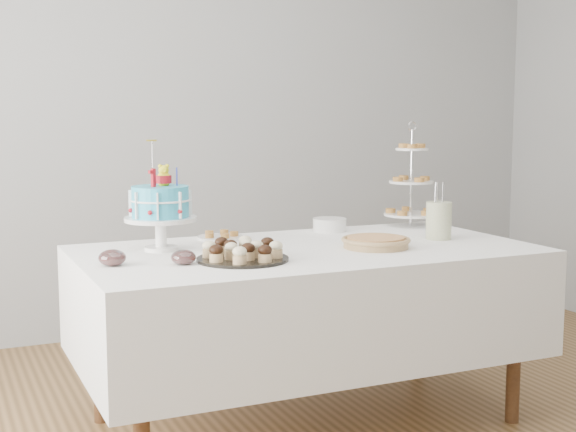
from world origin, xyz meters
name	(u,v)px	position (x,y,z in m)	size (l,w,h in m)	color
walls	(341,111)	(0.00, 0.00, 1.35)	(5.04, 4.04, 2.70)	#9A9D9F
table	(307,300)	(0.00, 0.30, 0.54)	(1.92, 1.02, 0.77)	white
birthday_cake	(161,221)	(-0.58, 0.50, 0.90)	(0.30, 0.30, 0.46)	white
cupcake_tray	(243,250)	(-0.35, 0.14, 0.81)	(0.36, 0.36, 0.08)	black
pie	(376,242)	(0.27, 0.19, 0.80)	(0.30, 0.30, 0.05)	tan
tiered_stand	(411,183)	(0.78, 0.70, 0.99)	(0.27, 0.27, 0.53)	silver
plate_stack	(330,225)	(0.31, 0.70, 0.80)	(0.16, 0.16, 0.06)	white
pastry_plate	(221,236)	(-0.25, 0.70, 0.78)	(0.21, 0.21, 0.03)	white
jam_bowl_a	(183,257)	(-0.59, 0.16, 0.80)	(0.10, 0.10, 0.06)	silver
jam_bowl_b	(112,258)	(-0.84, 0.24, 0.80)	(0.10, 0.10, 0.06)	silver
utensil_pitcher	(439,219)	(0.66, 0.28, 0.86)	(0.12, 0.12, 0.26)	#EFE6CE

